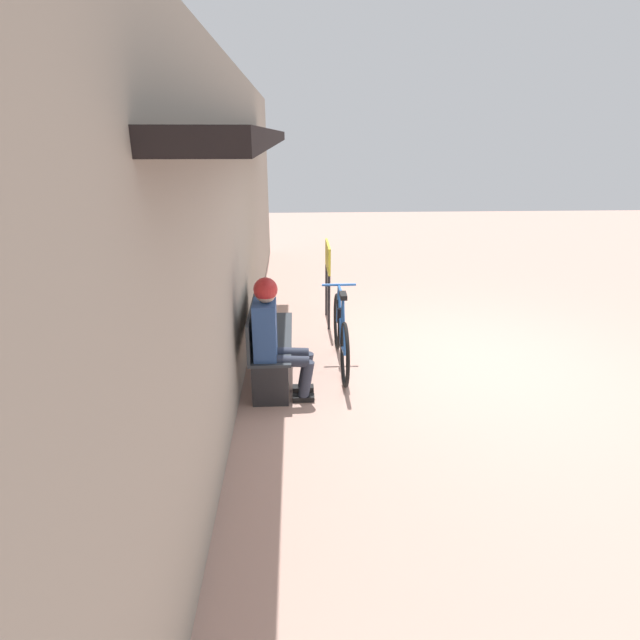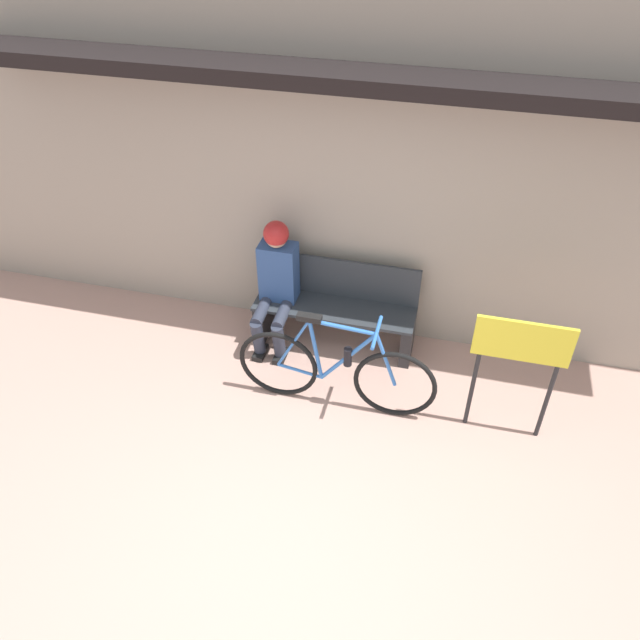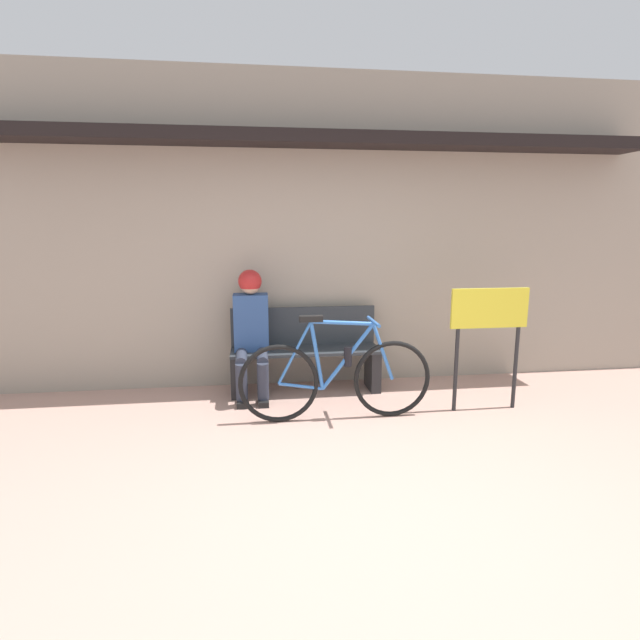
% 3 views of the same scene
% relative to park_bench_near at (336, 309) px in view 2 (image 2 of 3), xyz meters
% --- Properties ---
extents(ground_plane, '(24.00, 24.00, 0.00)m').
position_rel_park_bench_near_xyz_m(ground_plane, '(0.18, -2.25, -0.39)').
color(ground_plane, tan).
extents(storefront_wall, '(12.00, 0.56, 3.20)m').
position_rel_park_bench_near_xyz_m(storefront_wall, '(0.18, 0.31, 1.27)').
color(storefront_wall, '#9E9384').
rests_on(storefront_wall, ground_plane).
extents(park_bench_near, '(1.50, 0.42, 0.85)m').
position_rel_park_bench_near_xyz_m(park_bench_near, '(0.00, 0.00, 0.00)').
color(park_bench_near, '#2D3338').
rests_on(park_bench_near, ground_plane).
extents(bicycle, '(1.70, 0.40, 0.93)m').
position_rel_park_bench_near_xyz_m(bicycle, '(0.19, -0.82, -0.01)').
color(bicycle, black).
rests_on(bicycle, ground_plane).
extents(person_seated, '(0.34, 0.59, 1.26)m').
position_rel_park_bench_near_xyz_m(person_seated, '(-0.54, -0.10, 0.33)').
color(person_seated, '#2D3342').
rests_on(person_seated, ground_plane).
extents(signboard, '(0.72, 0.04, 1.13)m').
position_rel_park_bench_near_xyz_m(signboard, '(1.59, -0.76, 0.45)').
color(signboard, '#232326').
rests_on(signboard, ground_plane).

